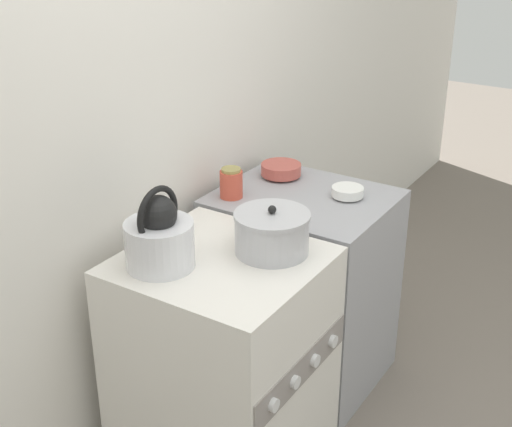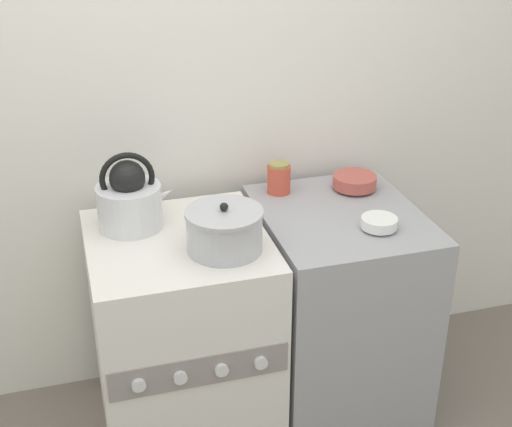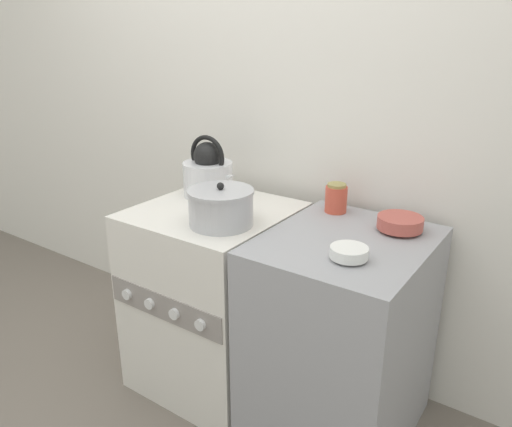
% 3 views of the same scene
% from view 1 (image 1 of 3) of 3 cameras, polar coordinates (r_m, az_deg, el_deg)
% --- Properties ---
extents(wall_back, '(7.00, 0.06, 2.50)m').
position_cam_1_polar(wall_back, '(2.43, -11.35, 7.79)').
color(wall_back, silver).
rests_on(wall_back, ground_plane).
extents(stove, '(0.61, 0.65, 0.83)m').
position_cam_1_polar(stove, '(2.55, -2.64, -11.89)').
color(stove, silver).
rests_on(stove, ground_plane).
extents(counter, '(0.56, 0.67, 0.83)m').
position_cam_1_polar(counter, '(2.99, 3.66, -5.92)').
color(counter, '#99999E').
rests_on(counter, ground_plane).
extents(kettle, '(0.27, 0.22, 0.27)m').
position_cam_1_polar(kettle, '(2.27, -7.71, -1.86)').
color(kettle, silver).
rests_on(kettle, stove).
extents(cooking_pot, '(0.25, 0.25, 0.17)m').
position_cam_1_polar(cooking_pot, '(2.35, 1.28, -1.55)').
color(cooking_pot, '#B2B2B7').
rests_on(cooking_pot, stove).
extents(enamel_bowl, '(0.17, 0.17, 0.06)m').
position_cam_1_polar(enamel_bowl, '(2.97, 2.02, 3.54)').
color(enamel_bowl, '#B75147').
rests_on(enamel_bowl, counter).
extents(small_ceramic_bowl, '(0.12, 0.12, 0.04)m').
position_cam_1_polar(small_ceramic_bowl, '(2.79, 7.34, 1.74)').
color(small_ceramic_bowl, white).
rests_on(small_ceramic_bowl, counter).
extents(storage_jar, '(0.09, 0.09, 0.12)m').
position_cam_1_polar(storage_jar, '(2.77, -2.00, 2.44)').
color(storage_jar, '#CC4C38').
rests_on(storage_jar, counter).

